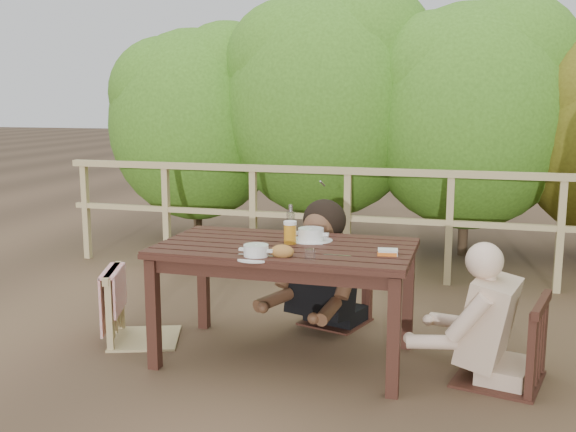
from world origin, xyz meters
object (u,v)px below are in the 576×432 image
(soup_far, at_px, (311,235))
(butter_tub, at_px, (388,253))
(beer_glass, at_px, (290,234))
(soup_near, at_px, (256,252))
(woman, at_px, (337,227))
(bottle, at_px, (291,222))
(table, at_px, (286,303))
(chair_far, at_px, (336,266))
(diner_right, at_px, (510,270))
(tumbler, at_px, (310,255))
(bread_roll, at_px, (282,252))
(chair_right, at_px, (503,299))
(chair_left, at_px, (143,273))

(soup_far, xyz_separation_m, butter_tub, (0.52, -0.27, -0.02))
(beer_glass, bearing_deg, soup_near, -104.95)
(woman, xyz_separation_m, soup_near, (-0.24, -1.10, 0.05))
(bottle, bearing_deg, table, -83.20)
(chair_far, distance_m, diner_right, 1.38)
(tumbler, bearing_deg, soup_near, -176.41)
(bottle, relative_size, tumbler, 3.34)
(bread_roll, bearing_deg, chair_far, 84.76)
(bottle, bearing_deg, soup_near, -95.98)
(chair_far, relative_size, tumbler, 12.20)
(bread_roll, relative_size, tumbler, 1.95)
(woman, height_order, soup_far, woman)
(chair_right, distance_m, diner_right, 0.18)
(woman, xyz_separation_m, diner_right, (1.15, -0.75, -0.04))
(chair_far, height_order, tumbler, chair_far)
(chair_right, height_order, bread_roll, chair_right)
(woman, bearing_deg, bottle, 89.90)
(bottle, bearing_deg, bread_roll, -79.70)
(chair_right, height_order, soup_near, chair_right)
(chair_far, distance_m, beer_glass, 0.81)
(woman, relative_size, bread_roll, 10.35)
(tumbler, bearing_deg, chair_far, 93.90)
(bottle, bearing_deg, chair_left, -171.22)
(chair_far, xyz_separation_m, chair_right, (1.12, -0.73, 0.06))
(woman, xyz_separation_m, soup_far, (-0.04, -0.59, 0.06))
(table, distance_m, tumbler, 0.56)
(diner_right, relative_size, beer_glass, 8.51)
(table, height_order, diner_right, diner_right)
(diner_right, relative_size, soup_near, 5.52)
(table, bearing_deg, beer_glass, 56.85)
(table, xyz_separation_m, soup_near, (-0.08, -0.34, 0.40))
(chair_far, relative_size, bottle, 3.65)
(soup_far, height_order, beer_glass, beer_glass)
(diner_right, relative_size, butter_tub, 11.69)
(chair_right, height_order, soup_far, chair_right)
(chair_right, relative_size, woman, 0.69)
(chair_right, xyz_separation_m, soup_near, (-1.36, -0.35, 0.27))
(chair_left, distance_m, diner_right, 2.33)
(woman, relative_size, butter_tub, 12.45)
(bread_roll, relative_size, bottle, 0.58)
(bread_roll, bearing_deg, soup_far, 83.69)
(chair_far, height_order, bread_roll, chair_far)
(chair_left, bearing_deg, bottle, -101.08)
(woman, xyz_separation_m, butter_tub, (0.48, -0.87, 0.04))
(beer_glass, bearing_deg, butter_tub, -12.27)
(bread_roll, height_order, beer_glass, beer_glass)
(beer_glass, bearing_deg, diner_right, -0.80)
(butter_tub, bearing_deg, diner_right, 1.63)
(bread_roll, bearing_deg, tumbler, -6.82)
(diner_right, relative_size, tumbler, 18.91)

